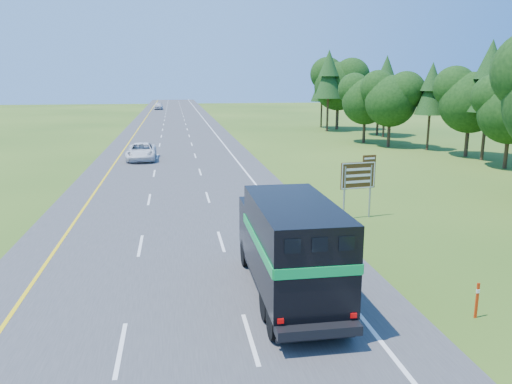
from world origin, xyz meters
TOP-DOWN VIEW (x-y plane):
  - road at (0.00, 50.00)m, footprint 15.00×260.00m
  - lane_markings at (0.00, 50.00)m, footprint 11.15×260.00m
  - tree_wall_right at (26.00, 30.00)m, footprint 16.00×100.00m
  - horse_truck at (3.57, 4.60)m, footprint 2.57×7.94m
  - white_suv at (-3.21, 36.24)m, footprint 2.59×5.61m
  - far_car at (-3.79, 117.74)m, footprint 2.24×5.15m
  - exit_sign at (9.53, 13.93)m, footprint 2.02×0.32m
  - delineator at (9.07, 2.19)m, footprint 0.10×0.05m

SIDE VIEW (x-z plane):
  - road at x=0.00m, z-range 0.00..0.04m
  - lane_markings at x=0.00m, z-range 0.04..0.05m
  - delineator at x=9.07m, z-range 0.04..1.22m
  - white_suv at x=-3.21m, z-range 0.04..1.60m
  - far_car at x=-3.79m, z-range 0.04..1.77m
  - horse_truck at x=3.57m, z-range 0.16..3.67m
  - exit_sign at x=9.53m, z-range 0.51..3.95m
  - tree_wall_right at x=26.00m, z-range 0.00..12.00m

